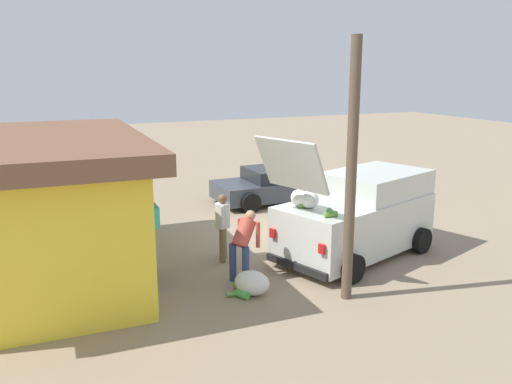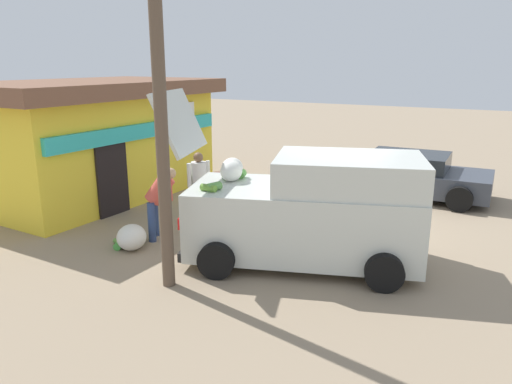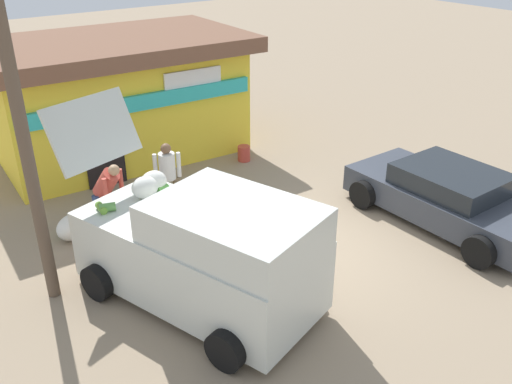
% 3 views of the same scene
% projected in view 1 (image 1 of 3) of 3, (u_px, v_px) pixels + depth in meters
% --- Properties ---
extents(ground_plane, '(60.00, 60.00, 0.00)m').
position_uv_depth(ground_plane, '(288.00, 228.00, 14.77)').
color(ground_plane, gray).
extents(storefront_bar, '(6.69, 4.25, 3.02)m').
position_uv_depth(storefront_bar, '(47.00, 206.00, 10.98)').
color(storefront_bar, yellow).
rests_on(storefront_bar, ground_plane).
extents(delivery_van, '(3.09, 4.77, 3.00)m').
position_uv_depth(delivery_van, '(359.00, 215.00, 12.46)').
color(delivery_van, silver).
rests_on(delivery_van, ground_plane).
extents(parked_sedan, '(2.23, 4.19, 1.14)m').
position_uv_depth(parked_sedan, '(277.00, 185.00, 17.62)').
color(parked_sedan, '#383D47').
rests_on(parked_sedan, ground_plane).
extents(vendor_standing, '(0.53, 0.45, 1.57)m').
position_uv_depth(vendor_standing, '(223.00, 222.00, 12.11)').
color(vendor_standing, '#726047').
rests_on(vendor_standing, ground_plane).
extents(customer_bending, '(0.64, 0.70, 1.47)m').
position_uv_depth(customer_bending, '(243.00, 241.00, 10.93)').
color(customer_bending, navy).
rests_on(customer_bending, ground_plane).
extents(unloaded_banana_pile, '(0.92, 0.96, 0.47)m').
position_uv_depth(unloaded_banana_pile, '(251.00, 284.00, 10.39)').
color(unloaded_banana_pile, silver).
rests_on(unloaded_banana_pile, ground_plane).
extents(paint_bucket, '(0.32, 0.32, 0.39)m').
position_uv_depth(paint_bucket, '(138.00, 226.00, 14.25)').
color(paint_bucket, '#BF3F33').
rests_on(paint_bucket, ground_plane).
extents(utility_pole, '(0.20, 0.20, 4.93)m').
position_uv_depth(utility_pole, '(351.00, 173.00, 9.71)').
color(utility_pole, brown).
rests_on(utility_pole, ground_plane).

